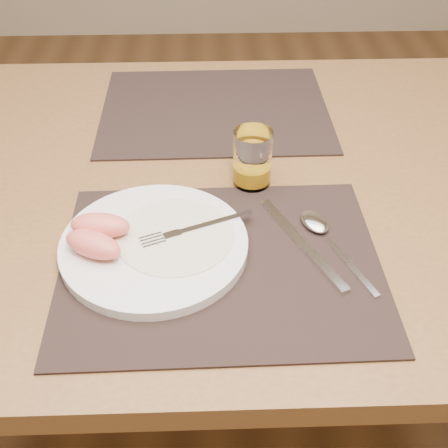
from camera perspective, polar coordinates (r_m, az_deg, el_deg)
The scene contains 11 objects.
ground at distance 1.53m, azimuth -0.87°, elevation -18.49°, with size 5.00×5.00×0.00m, color brown.
table at distance 1.01m, azimuth -1.25°, elevation 1.28°, with size 1.40×0.90×0.75m.
placemat_near at distance 0.79m, azimuth -0.34°, elevation -3.98°, with size 0.45×0.35×0.00m, color black.
placemat_far at distance 1.15m, azimuth -0.92°, elevation 11.57°, with size 0.45×0.35×0.00m, color black.
plate at distance 0.81m, azimuth -7.10°, elevation -2.13°, with size 0.27×0.27×0.02m, color white.
plate_dressing at distance 0.81m, azimuth -5.00°, elevation -1.16°, with size 0.17×0.17×0.00m.
fork at distance 0.82m, azimuth -3.69°, elevation -0.65°, with size 0.17×0.08×0.00m.
knife at distance 0.81m, azimuth 8.59°, elevation -2.70°, with size 0.11×0.21×0.01m.
spoon at distance 0.85m, azimuth 9.69°, elevation -0.38°, with size 0.09×0.19×0.01m.
juice_glass at distance 0.92m, azimuth 2.90°, elevation 6.46°, with size 0.06×0.06×0.09m.
grapefruit_wedges at distance 0.80m, azimuth -12.81°, elevation -1.07°, with size 0.10×0.10×0.03m.
Camera 1 is at (-0.00, -0.79, 1.31)m, focal length 45.00 mm.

